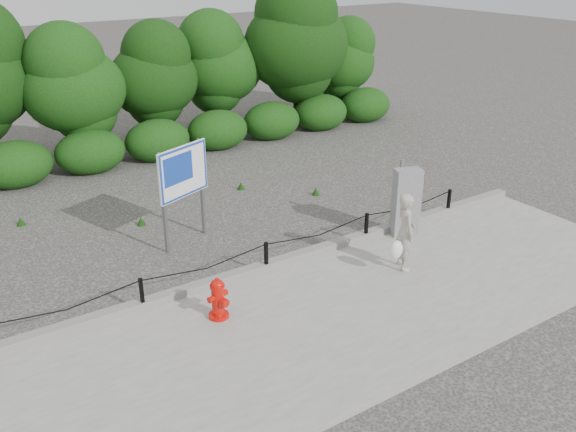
# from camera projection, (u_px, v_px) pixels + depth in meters

# --- Properties ---
(ground) EXTENTS (90.00, 90.00, 0.00)m
(ground) POSITION_uv_depth(u_px,v_px,m) (266.00, 274.00, 11.84)
(ground) COLOR #2D2B28
(ground) RESTS_ON ground
(sidewalk) EXTENTS (14.00, 4.00, 0.08)m
(sidewalk) POSITION_uv_depth(u_px,v_px,m) (328.00, 320.00, 10.30)
(sidewalk) COLOR gray
(sidewalk) RESTS_ON ground
(curb) EXTENTS (14.00, 0.22, 0.14)m
(curb) POSITION_uv_depth(u_px,v_px,m) (265.00, 266.00, 11.82)
(curb) COLOR slate
(curb) RESTS_ON sidewalk
(chain_barrier) EXTENTS (10.06, 0.06, 0.60)m
(chain_barrier) POSITION_uv_depth(u_px,v_px,m) (266.00, 253.00, 11.66)
(chain_barrier) COLOR black
(chain_barrier) RESTS_ON sidewalk
(treeline) EXTENTS (20.03, 3.87, 5.00)m
(treeline) POSITION_uv_depth(u_px,v_px,m) (123.00, 69.00, 17.93)
(treeline) COLOR black
(treeline) RESTS_ON ground
(fire_hydrant) EXTENTS (0.42, 0.44, 0.75)m
(fire_hydrant) POSITION_uv_depth(u_px,v_px,m) (218.00, 299.00, 10.17)
(fire_hydrant) COLOR red
(fire_hydrant) RESTS_ON sidewalk
(pedestrian) EXTENTS (0.77, 0.67, 1.55)m
(pedestrian) POSITION_uv_depth(u_px,v_px,m) (405.00, 233.00, 11.58)
(pedestrian) COLOR #A8A190
(pedestrian) RESTS_ON sidewalk
(utility_cabinet) EXTENTS (0.64, 0.51, 1.64)m
(utility_cabinet) POSITION_uv_depth(u_px,v_px,m) (406.00, 202.00, 13.01)
(utility_cabinet) COLOR gray
(utility_cabinet) RESTS_ON sidewalk
(advertising_sign) EXTENTS (1.27, 0.57, 2.17)m
(advertising_sign) POSITION_uv_depth(u_px,v_px,m) (183.00, 176.00, 12.45)
(advertising_sign) COLOR slate
(advertising_sign) RESTS_ON ground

